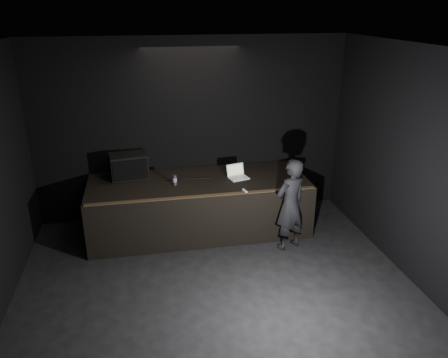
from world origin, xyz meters
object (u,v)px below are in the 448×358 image
object	(u,v)px
beer_can	(175,180)
person	(290,205)
stage_monitor	(129,166)
stage_riser	(199,205)
laptop	(237,174)

from	to	relation	value
beer_can	person	size ratio (longest dim) A/B	0.11
stage_monitor	person	distance (m)	3.04
stage_riser	laptop	size ratio (longest dim) A/B	9.70
stage_monitor	person	world-z (taller)	person
stage_riser	stage_monitor	world-z (taller)	stage_monitor
stage_monitor	beer_can	size ratio (longest dim) A/B	3.98
laptop	person	world-z (taller)	person
stage_riser	laptop	xyz separation A→B (m)	(0.73, 0.02, 0.56)
stage_monitor	beer_can	world-z (taller)	stage_monitor
stage_monitor	laptop	bearing A→B (deg)	-19.24
stage_riser	beer_can	world-z (taller)	beer_can
stage_riser	person	xyz separation A→B (m)	(1.45, -0.95, 0.32)
stage_riser	person	bearing A→B (deg)	-33.26
beer_can	laptop	bearing A→B (deg)	6.27
stage_riser	beer_can	bearing A→B (deg)	-165.62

